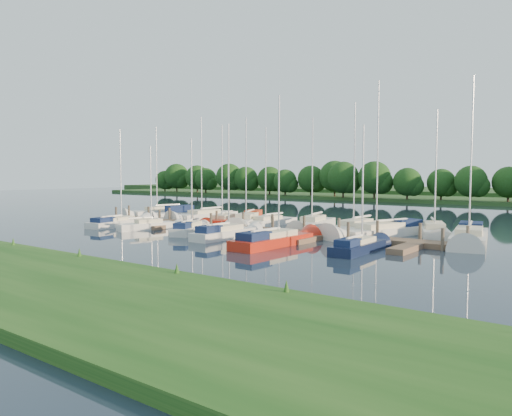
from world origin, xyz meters
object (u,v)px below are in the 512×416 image
Objects in this scene: dock at (245,230)px; sailboat_n_0 at (159,214)px; sailboat_n_5 at (267,223)px; sailboat_s_2 at (190,230)px; motorboat at (178,215)px.

sailboat_n_0 reaches higher than dock.
sailboat_n_5 is 9.53m from sailboat_s_2.
sailboat_n_0 is at bearing 122.78° from sailboat_s_2.
sailboat_n_0 is 1.31× the size of sailboat_s_2.
sailboat_n_0 is 19.26m from sailboat_s_2.
sailboat_s_2 is (-1.71, -9.37, 0.05)m from sailboat_n_5.
sailboat_n_0 is at bearing -0.92° from sailboat_n_5.
sailboat_n_0 is 17.77m from sailboat_n_5.
sailboat_s_2 is (-3.13, -3.87, 0.12)m from dock.
sailboat_n_0 is 1.70× the size of motorboat.
sailboat_n_0 is at bearing 8.56° from motorboat.
dock is 3.46× the size of sailboat_n_0.
dock is at bearing 174.17° from motorboat.
sailboat_s_2 is at bearing -128.98° from dock.
motorboat is at bearing -172.45° from sailboat_n_0.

